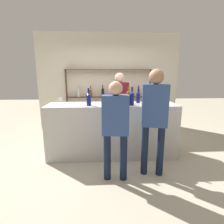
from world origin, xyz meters
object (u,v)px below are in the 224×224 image
object	(u,v)px
counter_bottle_0	(89,99)
counter_bottle_2	(132,98)
counter_bottle_3	(128,96)
customer_right	(154,114)
customer_center	(116,124)
server_behind_counter	(119,102)
wine_glass	(60,98)
counter_bottle_1	(138,97)
ice_bucket	(123,100)

from	to	relation	value
counter_bottle_0	counter_bottle_2	size ratio (longest dim) A/B	0.98
counter_bottle_3	customer_right	bearing A→B (deg)	-71.62
counter_bottle_2	counter_bottle_3	distance (m)	0.24
counter_bottle_0	customer_right	size ratio (longest dim) A/B	0.20
counter_bottle_2	customer_center	xyz separation A→B (m)	(-0.36, -0.74, -0.29)
server_behind_counter	customer_right	size ratio (longest dim) A/B	0.97
counter_bottle_3	server_behind_counter	bearing A→B (deg)	101.42
counter_bottle_0	customer_right	world-z (taller)	customer_right
counter_bottle_3	wine_glass	world-z (taller)	counter_bottle_3
counter_bottle_3	server_behind_counter	size ratio (longest dim) A/B	0.21
server_behind_counter	customer_center	bearing A→B (deg)	-23.21
wine_glass	server_behind_counter	distance (m)	1.42
customer_center	customer_right	distance (m)	0.64
counter_bottle_3	counter_bottle_1	bearing A→B (deg)	5.69
customer_right	ice_bucket	bearing A→B (deg)	45.23
counter_bottle_1	customer_center	world-z (taller)	customer_center
counter_bottle_0	customer_center	distance (m)	0.90
customer_right	counter_bottle_1	bearing A→B (deg)	16.37
counter_bottle_1	counter_bottle_2	xyz separation A→B (m)	(-0.17, -0.26, 0.01)
counter_bottle_1	ice_bucket	distance (m)	0.43
counter_bottle_3	server_behind_counter	xyz separation A→B (m)	(-0.12, 0.60, -0.21)
counter_bottle_2	wine_glass	world-z (taller)	counter_bottle_2
wine_glass	customer_right	world-z (taller)	customer_right
wine_glass	customer_right	distance (m)	1.80
counter_bottle_1	counter_bottle_2	world-z (taller)	counter_bottle_2
counter_bottle_2	customer_center	size ratio (longest dim) A/B	0.22
counter_bottle_0	counter_bottle_2	distance (m)	0.81
counter_bottle_0	wine_glass	size ratio (longest dim) A/B	2.10
wine_glass	server_behind_counter	size ratio (longest dim) A/B	0.10
counter_bottle_3	customer_center	distance (m)	1.07
counter_bottle_3	ice_bucket	distance (m)	0.29
counter_bottle_0	counter_bottle_1	bearing A→B (deg)	14.98
wine_glass	counter_bottle_0	bearing A→B (deg)	-14.10
server_behind_counter	counter_bottle_0	bearing A→B (deg)	-53.49
customer_right	customer_center	bearing A→B (deg)	111.12
counter_bottle_0	ice_bucket	size ratio (longest dim) A/B	1.67
ice_bucket	server_behind_counter	xyz separation A→B (m)	(0.01, 0.86, -0.18)
counter_bottle_1	server_behind_counter	bearing A→B (deg)	119.24
server_behind_counter	wine_glass	bearing A→B (deg)	-75.41
ice_bucket	server_behind_counter	distance (m)	0.88
counter_bottle_0	customer_center	xyz separation A→B (m)	(0.45, -0.73, -0.28)
customer_center	customer_right	size ratio (longest dim) A/B	0.90
wine_glass	customer_center	size ratio (longest dim) A/B	0.10
counter_bottle_2	counter_bottle_0	bearing A→B (deg)	-179.48
counter_bottle_1	wine_glass	distance (m)	1.55
wine_glass	server_behind_counter	world-z (taller)	server_behind_counter
counter_bottle_0	counter_bottle_1	size ratio (longest dim) A/B	1.01
counter_bottle_0	ice_bucket	world-z (taller)	counter_bottle_0
counter_bottle_0	counter_bottle_3	size ratio (longest dim) A/B	0.96
counter_bottle_3	server_behind_counter	world-z (taller)	server_behind_counter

